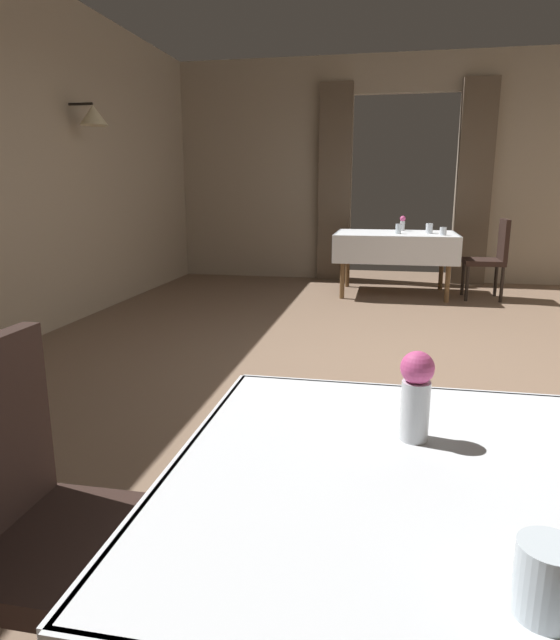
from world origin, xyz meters
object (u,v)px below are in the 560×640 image
at_px(chair_near_left, 40,515).
at_px(glass_near_b, 548,580).
at_px(dining_table_near, 512,531).
at_px(dining_table_mid, 395,241).
at_px(glass_mid_b, 443,231).
at_px(glass_mid_d, 398,229).
at_px(flower_vase_near, 416,393).
at_px(glass_mid_c, 429,228).
at_px(flower_vase_mid, 403,223).
at_px(chair_mid_right, 491,255).

distance_m(chair_near_left, glass_near_b, 1.10).
distance_m(dining_table_near, dining_table_mid, 5.89).
bearing_deg(glass_mid_b, glass_mid_d, 165.64).
height_order(glass_near_b, glass_mid_b, glass_near_b).
xyz_separation_m(flower_vase_near, glass_mid_c, (0.40, 5.70, -0.05)).
relative_size(dining_table_near, glass_mid_b, 14.04).
bearing_deg(glass_mid_c, dining_table_mid, 173.63).
relative_size(flower_vase_near, glass_near_b, 1.99).
bearing_deg(flower_vase_mid, dining_table_near, -89.23).
bearing_deg(glass_mid_d, glass_mid_b, -14.36).
height_order(dining_table_mid, glass_mid_b, glass_mid_b).
distance_m(dining_table_near, chair_near_left, 1.04).
relative_size(chair_near_left, glass_mid_d, 8.03).
distance_m(dining_table_near, glass_mid_b, 5.62).
distance_m(dining_table_near, glass_near_b, 0.36).
bearing_deg(flower_vase_near, dining_table_near, -39.22).
xyz_separation_m(chair_mid_right, flower_vase_mid, (-1.02, 0.43, 0.34)).
bearing_deg(glass_mid_d, dining_table_mid, 99.61).
xyz_separation_m(dining_table_mid, glass_mid_c, (0.38, -0.04, 0.16)).
xyz_separation_m(dining_table_near, glass_near_b, (-0.04, -0.33, 0.15)).
relative_size(dining_table_mid, glass_near_b, 14.73).
bearing_deg(glass_mid_b, dining_table_near, -93.66).
bearing_deg(dining_table_near, glass_mid_d, 91.40).
distance_m(flower_vase_mid, glass_mid_c, 0.49).
bearing_deg(flower_vase_near, glass_near_b, -73.53).
height_order(flower_vase_mid, glass_mid_d, flower_vase_mid).
distance_m(chair_near_left, flower_vase_near, 0.92).
bearing_deg(dining_table_mid, glass_near_b, -88.82).
distance_m(flower_vase_near, glass_mid_d, 5.59).
relative_size(dining_table_near, glass_mid_d, 11.12).
height_order(glass_near_b, flower_vase_mid, flower_vase_mid).
bearing_deg(glass_mid_b, dining_table_mid, 152.28).
distance_m(dining_table_near, flower_vase_mid, 6.22).
xyz_separation_m(chair_near_left, chair_mid_right, (1.96, 5.72, 0.00)).
bearing_deg(glass_mid_b, chair_mid_right, 17.23).
relative_size(flower_vase_near, flower_vase_mid, 1.04).
bearing_deg(chair_near_left, dining_table_near, -3.55).
xyz_separation_m(glass_mid_c, glass_mid_d, (-0.36, -0.10, -0.00)).
xyz_separation_m(dining_table_near, chair_near_left, (-1.03, 0.06, -0.13)).
bearing_deg(flower_vase_mid, glass_mid_c, -51.31).
xyz_separation_m(chair_near_left, glass_mid_c, (1.25, 5.78, 0.29)).
height_order(chair_near_left, flower_vase_mid, flower_vase_mid).
bearing_deg(glass_mid_c, chair_mid_right, -4.33).
relative_size(dining_table_mid, chair_near_left, 1.54).
bearing_deg(flower_vase_mid, dining_table_mid, -103.65).
distance_m(dining_table_near, glass_mid_c, 5.85).
relative_size(dining_table_mid, glass_mid_c, 12.06).
distance_m(flower_vase_near, glass_near_b, 0.50).
bearing_deg(dining_table_mid, chair_mid_right, -5.05).
bearing_deg(dining_table_mid, flower_vase_mid, 76.35).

